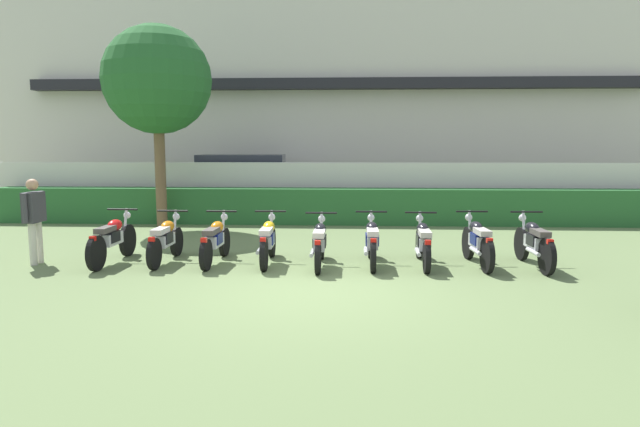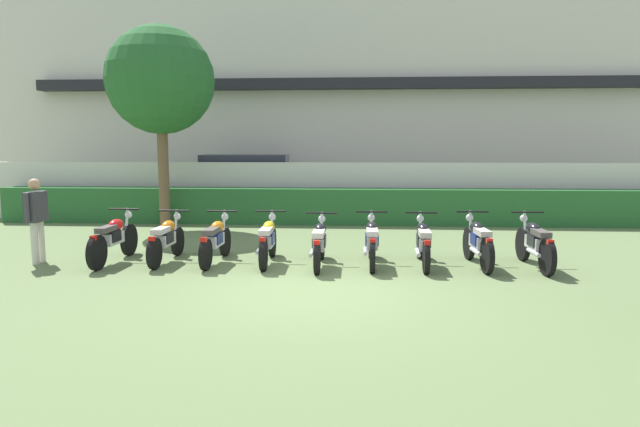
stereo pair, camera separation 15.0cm
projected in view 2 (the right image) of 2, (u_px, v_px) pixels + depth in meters
name	position (u px, v px, depth m)	size (l,w,h in m)	color
ground	(311.00, 291.00, 8.37)	(60.00, 60.00, 0.00)	#607547
building	(339.00, 99.00, 21.80)	(24.75, 6.50, 8.03)	beige
compound_wall	(333.00, 192.00, 16.01)	(23.52, 0.30, 1.69)	silver
hedge_row	(331.00, 206.00, 15.36)	(18.81, 0.70, 1.00)	#28602D
parked_car	(251.00, 184.00, 17.79)	(4.59, 2.27, 1.89)	silver
tree_near_inspector	(160.00, 81.00, 14.48)	(2.84, 2.84, 5.33)	brown
motorcycle_in_row_0	(113.00, 238.00, 10.34)	(0.60, 1.97, 0.98)	black
motorcycle_in_row_1	(166.00, 239.00, 10.39)	(0.60, 1.82, 0.94)	black
motorcycle_in_row_2	(216.00, 240.00, 10.32)	(0.60, 1.86, 0.94)	black
motorcycle_in_row_3	(268.00, 240.00, 10.26)	(0.60, 1.82, 0.95)	black
motorcycle_in_row_4	(319.00, 243.00, 10.03)	(0.60, 1.84, 0.94)	black
motorcycle_in_row_5	(372.00, 241.00, 10.12)	(0.60, 1.85, 0.95)	black
motorcycle_in_row_6	(423.00, 242.00, 10.08)	(0.60, 1.88, 0.94)	black
motorcycle_in_row_7	(478.00, 242.00, 10.02)	(0.60, 1.85, 0.97)	black
motorcycle_in_row_8	(535.00, 243.00, 9.89)	(0.60, 1.89, 0.98)	black
inspector_person	(36.00, 214.00, 10.23)	(0.22, 0.65, 1.59)	beige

